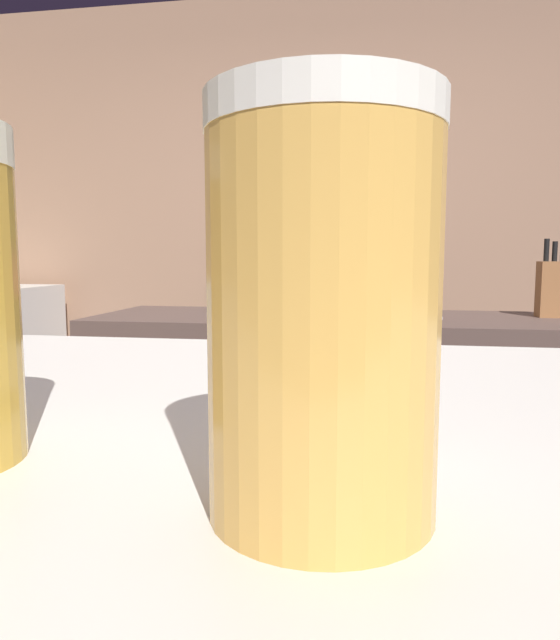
{
  "coord_description": "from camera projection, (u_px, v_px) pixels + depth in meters",
  "views": [
    {
      "loc": [
        0.32,
        -1.39,
        1.13
      ],
      "look_at": [
        0.22,
        -0.75,
        1.06
      ],
      "focal_mm": 31.88,
      "sensor_mm": 36.0,
      "label": 1
    }
  ],
  "objects": [
    {
      "name": "chefs_knife",
      "position": [
        407.0,
        318.0,
        1.99
      ],
      "size": [
        0.24,
        0.06,
        0.01
      ],
      "primitive_type": "cube",
      "rotation": [
        0.0,
        0.0,
        0.11
      ],
      "color": "silver",
      "rests_on": "prep_counter"
    },
    {
      "name": "back_shelf",
      "position": [
        315.0,
        348.0,
        3.36
      ],
      "size": [
        0.97,
        0.36,
        1.19
      ],
      "primitive_type": "cube",
      "color": "#3F3A44",
      "rests_on": "ground"
    },
    {
      "name": "prep_counter",
      "position": [
        379.0,
        439.0,
        2.11
      ],
      "size": [
        2.1,
        0.6,
        0.92
      ],
      "primitive_type": "cube",
      "color": "#503D36",
      "rests_on": "ground"
    },
    {
      "name": "pint_glass_near",
      "position": [
        323.0,
        312.0,
        0.2
      ],
      "size": [
        0.08,
        0.08,
        0.15
      ],
      "color": "gold",
      "rests_on": "bar_counter"
    },
    {
      "name": "mixing_bowl",
      "position": [
        237.0,
        304.0,
        2.25
      ],
      "size": [
        0.22,
        0.22,
        0.06
      ],
      "primitive_type": "cylinder",
      "color": "#466883",
      "rests_on": "prep_counter"
    },
    {
      "name": "bottle_olive_oil",
      "position": [
        304.0,
        233.0,
        3.29
      ],
      "size": [
        0.06,
        0.06,
        0.21
      ],
      "color": "red",
      "rests_on": "back_shelf"
    },
    {
      "name": "bottle_soy",
      "position": [
        279.0,
        231.0,
        3.26
      ],
      "size": [
        0.06,
        0.06,
        0.24
      ],
      "color": "#568E39",
      "rests_on": "back_shelf"
    },
    {
      "name": "bottle_hot_sauce",
      "position": [
        323.0,
        231.0,
        3.19
      ],
      "size": [
        0.07,
        0.07,
        0.22
      ],
      "color": "#548539",
      "rests_on": "back_shelf"
    },
    {
      "name": "knife_block",
      "position": [
        553.0,
        288.0,
        2.04
      ],
      "size": [
        0.1,
        0.08,
        0.29
      ],
      "color": "brown",
      "rests_on": "prep_counter"
    },
    {
      "name": "wall_back",
      "position": [
        323.0,
        222.0,
        3.54
      ],
      "size": [
        5.2,
        0.1,
        2.7
      ],
      "primitive_type": "cube",
      "color": "#9B745A",
      "rests_on": "ground"
    },
    {
      "name": "bartender",
      "position": [
        317.0,
        312.0,
        1.63
      ],
      "size": [
        0.45,
        0.53,
        1.68
      ],
      "rotation": [
        0.0,
        0.0,
        1.66
      ],
      "color": "#232732",
      "rests_on": "ground"
    }
  ]
}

